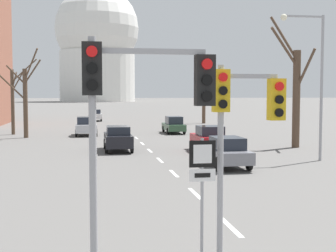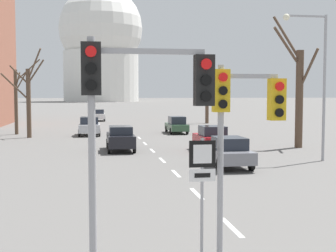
{
  "view_description": "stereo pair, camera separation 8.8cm",
  "coord_description": "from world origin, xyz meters",
  "px_view_note": "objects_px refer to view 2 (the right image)",
  "views": [
    {
      "loc": [
        -3.9,
        -4.03,
        3.77
      ],
      "look_at": [
        -2.15,
        6.4,
        3.04
      ],
      "focal_mm": 50.0,
      "sensor_mm": 36.0,
      "label": 1
    },
    {
      "loc": [
        -3.82,
        -4.04,
        3.77
      ],
      "look_at": [
        -2.15,
        6.4,
        3.04
      ],
      "focal_mm": 50.0,
      "sensor_mm": 36.0,
      "label": 2
    }
  ],
  "objects_px": {
    "traffic_signal_near_left": "(132,100)",
    "sedan_mid_centre": "(212,139)",
    "sedan_near_left": "(89,126)",
    "sedan_far_left": "(98,115)",
    "traffic_signal_centre_tall": "(241,113)",
    "sedan_distant_centre": "(229,152)",
    "route_sign_post": "(202,177)",
    "sedan_near_right": "(177,125)",
    "street_lamp_right": "(317,71)",
    "sedan_far_right": "(121,138)"
  },
  "relations": [
    {
      "from": "traffic_signal_near_left",
      "to": "sedan_mid_centre",
      "type": "distance_m",
      "value": 22.0
    },
    {
      "from": "sedan_near_left",
      "to": "sedan_far_left",
      "type": "relative_size",
      "value": 0.91
    },
    {
      "from": "traffic_signal_centre_tall",
      "to": "sedan_distant_centre",
      "type": "height_order",
      "value": "traffic_signal_centre_tall"
    },
    {
      "from": "sedan_near_left",
      "to": "traffic_signal_near_left",
      "type": "bearing_deg",
      "value": -88.13
    },
    {
      "from": "route_sign_post",
      "to": "sedan_near_left",
      "type": "height_order",
      "value": "route_sign_post"
    },
    {
      "from": "traffic_signal_near_left",
      "to": "sedan_near_right",
      "type": "xyz_separation_m",
      "value": [
        7.09,
        35.07,
        -2.85
      ]
    },
    {
      "from": "street_lamp_right",
      "to": "sedan_distant_centre",
      "type": "distance_m",
      "value": 7.01
    },
    {
      "from": "traffic_signal_centre_tall",
      "to": "sedan_near_left",
      "type": "height_order",
      "value": "traffic_signal_centre_tall"
    },
    {
      "from": "sedan_near_right",
      "to": "sedan_near_left",
      "type": "bearing_deg",
      "value": -171.79
    },
    {
      "from": "route_sign_post",
      "to": "street_lamp_right",
      "type": "distance_m",
      "value": 17.64
    },
    {
      "from": "street_lamp_right",
      "to": "sedan_distant_centre",
      "type": "xyz_separation_m",
      "value": [
        -5.42,
        -1.41,
        -4.23
      ]
    },
    {
      "from": "traffic_signal_centre_tall",
      "to": "traffic_signal_near_left",
      "type": "bearing_deg",
      "value": -148.57
    },
    {
      "from": "route_sign_post",
      "to": "street_lamp_right",
      "type": "relative_size",
      "value": 0.34
    },
    {
      "from": "sedan_far_right",
      "to": "sedan_distant_centre",
      "type": "distance_m",
      "value": 9.3
    },
    {
      "from": "traffic_signal_near_left",
      "to": "sedan_mid_centre",
      "type": "height_order",
      "value": "traffic_signal_near_left"
    },
    {
      "from": "sedan_mid_centre",
      "to": "sedan_distant_centre",
      "type": "height_order",
      "value": "sedan_mid_centre"
    },
    {
      "from": "sedan_near_right",
      "to": "sedan_far_left",
      "type": "distance_m",
      "value": 22.55
    },
    {
      "from": "route_sign_post",
      "to": "sedan_mid_centre",
      "type": "height_order",
      "value": "route_sign_post"
    },
    {
      "from": "sedan_near_left",
      "to": "sedan_mid_centre",
      "type": "relative_size",
      "value": 1.0
    },
    {
      "from": "street_lamp_right",
      "to": "sedan_far_left",
      "type": "xyz_separation_m",
      "value": [
        -11.58,
        40.7,
        -4.21
      ]
    },
    {
      "from": "sedan_far_right",
      "to": "sedan_far_left",
      "type": "bearing_deg",
      "value": 91.81
    },
    {
      "from": "traffic_signal_near_left",
      "to": "sedan_near_right",
      "type": "height_order",
      "value": "traffic_signal_near_left"
    },
    {
      "from": "traffic_signal_centre_tall",
      "to": "sedan_near_right",
      "type": "distance_m",
      "value": 33.87
    },
    {
      "from": "traffic_signal_centre_tall",
      "to": "sedan_distant_centre",
      "type": "distance_m",
      "value": 13.46
    },
    {
      "from": "sedan_near_right",
      "to": "sedan_distant_centre",
      "type": "relative_size",
      "value": 1.05
    },
    {
      "from": "sedan_near_left",
      "to": "sedan_mid_centre",
      "type": "xyz_separation_m",
      "value": [
        7.96,
        -13.17,
        -0.01
      ]
    },
    {
      "from": "street_lamp_right",
      "to": "sedan_distant_centre",
      "type": "bearing_deg",
      "value": -165.36
    },
    {
      "from": "sedan_near_right",
      "to": "sedan_distant_centre",
      "type": "distance_m",
      "value": 20.75
    },
    {
      "from": "sedan_near_right",
      "to": "traffic_signal_near_left",
      "type": "bearing_deg",
      "value": -101.43
    },
    {
      "from": "route_sign_post",
      "to": "sedan_far_left",
      "type": "distance_m",
      "value": 55.04
    },
    {
      "from": "sedan_mid_centre",
      "to": "traffic_signal_near_left",
      "type": "bearing_deg",
      "value": -108.31
    },
    {
      "from": "sedan_mid_centre",
      "to": "sedan_distant_centre",
      "type": "relative_size",
      "value": 0.94
    },
    {
      "from": "traffic_signal_centre_tall",
      "to": "street_lamp_right",
      "type": "height_order",
      "value": "street_lamp_right"
    },
    {
      "from": "traffic_signal_near_left",
      "to": "sedan_far_left",
      "type": "xyz_separation_m",
      "value": [
        -0.06,
        56.46,
        -2.83
      ]
    },
    {
      "from": "traffic_signal_near_left",
      "to": "street_lamp_right",
      "type": "xyz_separation_m",
      "value": [
        11.52,
        15.76,
        1.38
      ]
    },
    {
      "from": "sedan_near_right",
      "to": "sedan_mid_centre",
      "type": "distance_m",
      "value": 14.36
    },
    {
      "from": "route_sign_post",
      "to": "sedan_distant_centre",
      "type": "distance_m",
      "value": 13.67
    },
    {
      "from": "traffic_signal_centre_tall",
      "to": "route_sign_post",
      "type": "height_order",
      "value": "traffic_signal_centre_tall"
    },
    {
      "from": "traffic_signal_centre_tall",
      "to": "sedan_distant_centre",
      "type": "xyz_separation_m",
      "value": [
        3.49,
        12.75,
        -2.52
      ]
    },
    {
      "from": "sedan_distant_centre",
      "to": "traffic_signal_near_left",
      "type": "bearing_deg",
      "value": -113.04
    },
    {
      "from": "sedan_mid_centre",
      "to": "sedan_distant_centre",
      "type": "distance_m",
      "value": 6.42
    },
    {
      "from": "route_sign_post",
      "to": "sedan_near_right",
      "type": "height_order",
      "value": "route_sign_post"
    },
    {
      "from": "street_lamp_right",
      "to": "sedan_mid_centre",
      "type": "relative_size",
      "value": 2.11
    },
    {
      "from": "sedan_far_left",
      "to": "sedan_far_right",
      "type": "distance_m",
      "value": 34.34
    },
    {
      "from": "traffic_signal_centre_tall",
      "to": "sedan_mid_centre",
      "type": "relative_size",
      "value": 1.15
    },
    {
      "from": "route_sign_post",
      "to": "sedan_far_left",
      "type": "xyz_separation_m",
      "value": [
        -1.73,
        55.0,
        -1.09
      ]
    },
    {
      "from": "sedan_far_right",
      "to": "sedan_near_left",
      "type": "bearing_deg",
      "value": 100.26
    },
    {
      "from": "route_sign_post",
      "to": "sedan_near_left",
      "type": "xyz_separation_m",
      "value": [
        -2.78,
        32.43,
        -1.05
      ]
    },
    {
      "from": "traffic_signal_near_left",
      "to": "sedan_far_right",
      "type": "relative_size",
      "value": 1.14
    },
    {
      "from": "traffic_signal_near_left",
      "to": "sedan_far_left",
      "type": "height_order",
      "value": "traffic_signal_near_left"
    }
  ]
}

